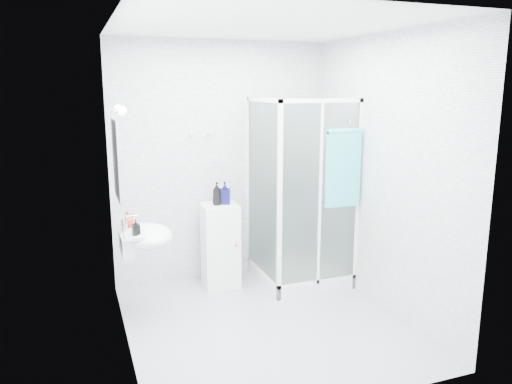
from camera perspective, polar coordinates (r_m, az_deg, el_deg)
name	(u,v)px	position (r m, az deg, el deg)	size (l,w,h in m)	color
room	(265,183)	(4.28, 1.00, 1.01)	(2.40, 2.60, 2.60)	silver
shower_enclosure	(296,244)	(5.43, 4.64, -5.95)	(0.90, 0.95, 2.00)	white
wall_basin	(144,237)	(4.59, -12.72, -5.01)	(0.46, 0.56, 0.35)	white
mirror	(116,160)	(4.42, -15.70, 3.55)	(0.02, 0.60, 0.70)	white
vanity_lights	(119,110)	(4.38, -15.36, 9.03)	(0.10, 0.40, 0.08)	silver
wall_hooks	(200,134)	(5.34, -6.43, 6.59)	(0.23, 0.06, 0.03)	silver
storage_cabinet	(220,245)	(5.39, -4.09, -6.08)	(0.39, 0.40, 0.89)	white
hand_towel	(343,166)	(5.01, 9.94, 2.92)	(0.37, 0.05, 0.78)	#32B3BE
shampoo_bottle_a	(217,194)	(5.23, -4.50, -0.18)	(0.09, 0.09, 0.24)	black
shampoo_bottle_b	(225,193)	(5.28, -3.57, -0.10)	(0.11, 0.11, 0.24)	#0B0A3E
soap_dispenser_orange	(127,220)	(4.64, -14.50, -3.09)	(0.12, 0.12, 0.15)	red
soap_dispenser_black	(136,227)	(4.40, -13.56, -3.93)	(0.06, 0.06, 0.14)	black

